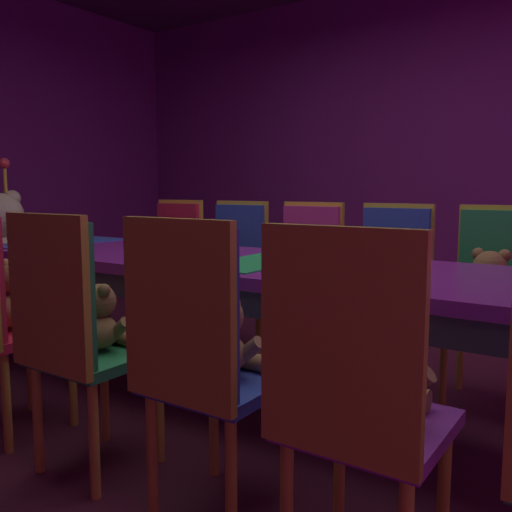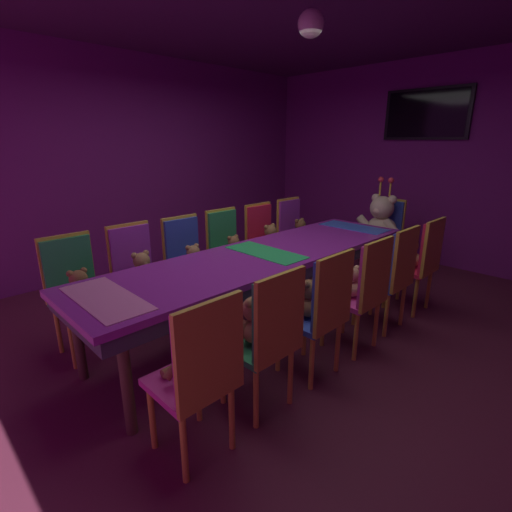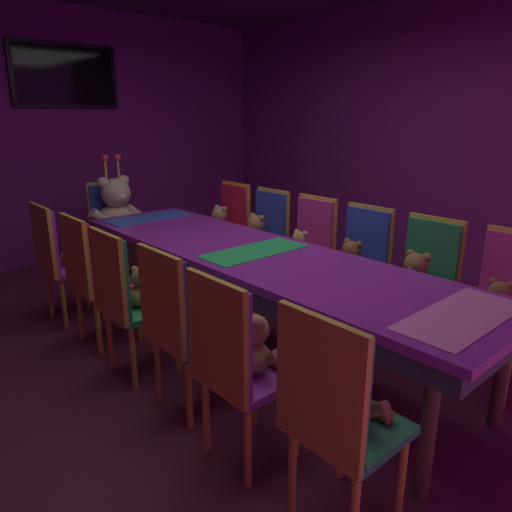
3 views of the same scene
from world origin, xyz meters
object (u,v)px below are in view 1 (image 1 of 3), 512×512
object	(u,v)px
banquet_table	(266,279)
chair_right_1	(495,283)
chair_left_3	(69,322)
teddy_right_2	(382,279)
chair_right_2	(392,274)
teddy_left_1	(374,369)
chair_right_5	(174,254)
chair_right_4	(235,260)
teddy_right_3	(295,272)
teddy_right_4	(222,262)
king_teddy_bear	(3,241)
chair_left_1	(351,382)
teddy_right_5	(160,256)
teddy_left_4	(19,299)
teddy_right_1	(489,287)
chair_right_3	(307,266)
teddy_left_2	(224,340)
chair_left_2	(196,344)
teddy_left_3	(100,321)

from	to	relation	value
banquet_table	chair_right_1	bearing A→B (deg)	-44.28
chair_left_3	chair_right_1	world-z (taller)	same
teddy_right_2	chair_right_2	bearing A→B (deg)	-180.00
banquet_table	teddy_left_1	distance (m)	1.11
chair_right_2	chair_right_5	distance (m)	1.65
chair_right_4	chair_right_2	bearing A→B (deg)	89.89
chair_right_2	teddy_right_3	world-z (taller)	chair_right_2
teddy_left_1	teddy_right_4	world-z (taller)	teddy_right_4
king_teddy_bear	chair_left_3	bearing A→B (deg)	-25.47
chair_left_1	teddy_right_5	distance (m)	2.72
teddy_left_4	chair_left_1	bearing A→B (deg)	-95.84
teddy_right_1	chair_right_1	bearing A→B (deg)	-180.00
teddy_left_1	teddy_right_5	size ratio (longest dim) A/B	0.96
teddy_left_4	chair_right_3	world-z (taller)	chair_right_3
teddy_left_2	teddy_right_3	world-z (taller)	teddy_left_2
chair_left_2	teddy_right_2	xyz separation A→B (m)	(1.55, 0.01, -0.01)
teddy_left_2	chair_right_3	size ratio (longest dim) A/B	0.29
chair_right_3	king_teddy_bear	bearing A→B (deg)	-64.71
teddy_left_1	teddy_right_5	xyz separation A→B (m)	(1.46, 2.20, 0.01)
teddy_right_3	teddy_right_4	bearing A→B (deg)	-87.87
chair_left_1	teddy_left_1	size ratio (longest dim) A/B	3.07
chair_right_3	teddy_right_4	bearing A→B (deg)	-73.13
banquet_table	teddy_right_5	world-z (taller)	teddy_right_5
chair_right_2	king_teddy_bear	bearing A→B (deg)	-70.39
chair_right_4	teddy_right_4	distance (m)	0.15
teddy_left_1	teddy_left_4	xyz separation A→B (m)	(0.02, 1.65, 0.00)
chair_left_2	teddy_right_1	world-z (taller)	chair_left_2
teddy_right_1	chair_right_5	bearing A→B (deg)	-94.47
teddy_right_2	king_teddy_bear	distance (m)	2.50
teddy_right_2	chair_left_1	bearing A→B (deg)	18.94
chair_left_1	chair_left_3	world-z (taller)	same
teddy_right_3	chair_right_4	world-z (taller)	chair_right_4
teddy_right_3	chair_left_3	bearing A→B (deg)	0.06
teddy_right_5	king_teddy_bear	xyz separation A→B (m)	(-0.73, 0.74, 0.12)
teddy_right_5	teddy_right_3	bearing A→B (deg)	90.14
teddy_left_1	king_teddy_bear	size ratio (longest dim) A/B	0.39
teddy_left_4	king_teddy_bear	size ratio (longest dim) A/B	0.40
chair_right_3	chair_right_4	distance (m)	0.54
teddy_left_1	chair_left_3	bearing A→B (deg)	97.43
chair_right_2	chair_right_4	world-z (taller)	same
teddy_left_2	king_teddy_bear	xyz separation A→B (m)	(0.70, 2.41, 0.14)
chair_left_1	teddy_right_1	xyz separation A→B (m)	(1.58, 0.00, 0.00)
chair_right_4	teddy_left_1	bearing A→B (deg)	45.70
teddy_right_2	teddy_right_3	world-z (taller)	teddy_right_2
chair_right_3	teddy_left_4	bearing A→B (deg)	-19.41
teddy_left_1	teddy_left_3	xyz separation A→B (m)	(-0.00, 1.09, -0.02)
teddy_right_1	teddy_right_3	size ratio (longest dim) A/B	1.22
teddy_right_4	teddy_left_3	bearing A→B (deg)	20.37
teddy_left_2	teddy_right_1	distance (m)	1.50
chair_right_3	teddy_left_3	bearing A→B (deg)	0.06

